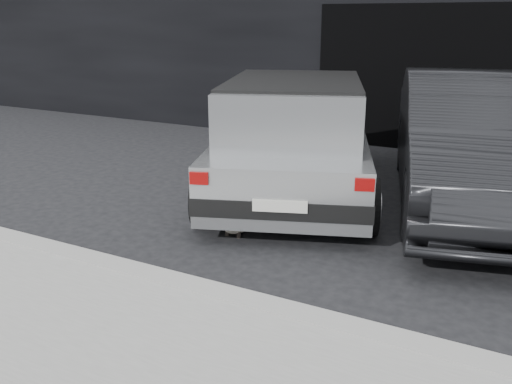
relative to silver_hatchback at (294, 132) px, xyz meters
The scene contains 8 objects.
ground 1.02m from the silver_hatchback, 87.56° to the right, with size 80.00×80.00×0.00m, color black.
building_facade 5.79m from the silver_hatchback, 79.39° to the left, with size 34.00×4.00×5.00m, color black.
garage_opening 3.62m from the silver_hatchback, 73.48° to the left, with size 4.00×0.10×2.60m, color black.
curb 3.40m from the silver_hatchback, 71.96° to the right, with size 18.00×0.25×0.12m, color gray.
silver_hatchback is the anchor object (origin of this frame).
second_car 2.33m from the silver_hatchback, 16.04° to the left, with size 1.79×5.13×1.69m, color black.
cat_siamese 1.84m from the silver_hatchback, 87.85° to the right, with size 0.31×0.89×0.30m.
cat_white 1.63m from the silver_hatchback, 101.99° to the right, with size 0.79×0.30×0.37m.
Camera 1 is at (2.91, -6.14, 2.35)m, focal length 38.00 mm.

